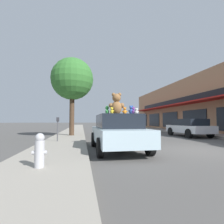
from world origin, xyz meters
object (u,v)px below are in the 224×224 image
(plush_art_car, at_px, (117,131))
(parked_car_far_center, at_px, (189,127))
(teddy_bear_giant, at_px, (117,104))
(teddy_bear_blue, at_px, (131,110))
(teddy_bear_cream, at_px, (117,112))
(street_tree, at_px, (72,79))
(teddy_bear_red, at_px, (117,112))
(teddy_bear_orange, at_px, (125,111))
(teddy_bear_yellow, at_px, (112,111))
(parking_meter, at_px, (58,126))
(teddy_bear_purple, at_px, (133,111))
(fire_hydrant, at_px, (40,150))
(teddy_bear_green, at_px, (107,110))
(teddy_bear_white, at_px, (136,111))

(plush_art_car, height_order, parked_car_far_center, plush_art_car)
(teddy_bear_giant, height_order, teddy_bear_blue, teddy_bear_giant)
(teddy_bear_cream, height_order, street_tree, street_tree)
(plush_art_car, distance_m, teddy_bear_blue, 1.06)
(teddy_bear_red, height_order, parked_car_far_center, teddy_bear_red)
(teddy_bear_orange, bearing_deg, street_tree, -53.33)
(parked_car_far_center, xyz_separation_m, street_tree, (-9.06, 0.99, 3.65))
(teddy_bear_yellow, distance_m, parking_meter, 3.88)
(plush_art_car, distance_m, teddy_bear_purple, 1.19)
(parked_car_far_center, distance_m, fire_hydrant, 12.40)
(teddy_bear_orange, bearing_deg, plush_art_car, -9.42)
(street_tree, bearing_deg, teddy_bear_green, -73.79)
(plush_art_car, relative_size, street_tree, 0.73)
(teddy_bear_white, height_order, teddy_bear_red, teddy_bear_red)
(teddy_bear_orange, distance_m, teddy_bear_white, 0.72)
(parked_car_far_center, distance_m, street_tree, 9.81)
(teddy_bear_orange, bearing_deg, parked_car_far_center, -124.42)
(teddy_bear_blue, distance_m, parked_car_far_center, 8.43)
(teddy_bear_blue, xyz_separation_m, parking_meter, (-3.30, 2.69, -0.72))
(teddy_bear_giant, xyz_separation_m, teddy_bear_purple, (0.54, -0.60, -0.30))
(teddy_bear_blue, bearing_deg, teddy_bear_giant, 33.34)
(plush_art_car, distance_m, teddy_bear_red, 1.07)
(fire_hydrant, bearing_deg, plush_art_car, 49.73)
(teddy_bear_white, height_order, street_tree, street_tree)
(parked_car_far_center, bearing_deg, teddy_bear_giant, -141.62)
(teddy_bear_giant, relative_size, teddy_bear_yellow, 3.27)
(teddy_bear_green, distance_m, teddy_bear_white, 1.36)
(teddy_bear_white, distance_m, fire_hydrant, 3.82)
(teddy_bear_green, bearing_deg, teddy_bear_orange, 91.24)
(teddy_bear_green, bearing_deg, teddy_bear_yellow, 32.29)
(teddy_bear_blue, xyz_separation_m, teddy_bear_white, (0.03, -0.60, -0.08))
(teddy_bear_blue, distance_m, teddy_bear_cream, 0.67)
(teddy_bear_giant, bearing_deg, street_tree, -60.89)
(teddy_bear_purple, xyz_separation_m, parking_meter, (-3.24, 3.19, -0.67))
(plush_art_car, bearing_deg, parked_car_far_center, 37.45)
(street_tree, xyz_separation_m, fire_hydrant, (-0.20, -9.23, -3.87))
(teddy_bear_white, relative_size, teddy_bear_red, 0.69)
(parked_car_far_center, bearing_deg, fire_hydrant, -138.34)
(teddy_bear_giant, xyz_separation_m, teddy_bear_green, (-0.37, 0.21, -0.26))
(teddy_bear_yellow, height_order, parking_meter, teddy_bear_yellow)
(teddy_bear_white, bearing_deg, parked_car_far_center, -126.94)
(plush_art_car, xyz_separation_m, teddy_bear_blue, (0.55, -0.18, 0.88))
(teddy_bear_cream, bearing_deg, teddy_bear_purple, 79.34)
(teddy_bear_orange, relative_size, teddy_bear_red, 0.96)
(teddy_bear_green, relative_size, teddy_bear_red, 1.16)
(fire_hydrant, height_order, parking_meter, parking_meter)
(teddy_bear_giant, height_order, parked_car_far_center, teddy_bear_giant)
(teddy_bear_white, xyz_separation_m, parking_meter, (-3.33, 3.29, -0.64))
(teddy_bear_giant, height_order, teddy_bear_orange, teddy_bear_giant)
(teddy_bear_giant, xyz_separation_m, parked_car_far_center, (6.88, 5.45, -1.16))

